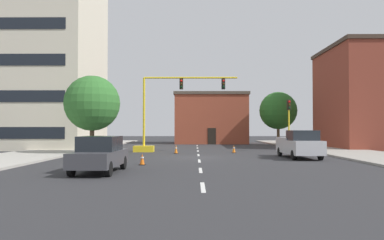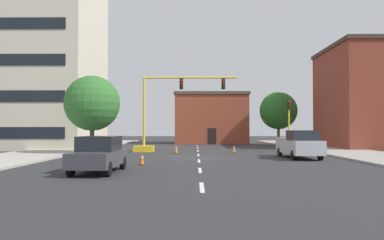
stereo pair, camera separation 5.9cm
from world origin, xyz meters
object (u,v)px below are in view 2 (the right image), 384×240
traffic_light_pole_right (289,113)px  sedan_dark_gray_near_left (99,154)px  traffic_signal_gantry (157,127)px  pickup_truck_silver (299,145)px  traffic_cone_roadside_a (176,149)px  tree_right_far (278,111)px  traffic_cone_roadside_c (234,149)px  tree_left_near (92,103)px  traffic_cone_roadside_b (142,159)px

traffic_light_pole_right → sedan_dark_gray_near_left: traffic_light_pole_right is taller
traffic_signal_gantry → sedan_dark_gray_near_left: traffic_signal_gantry is taller
pickup_truck_silver → sedan_dark_gray_near_left: bearing=-143.5°
sedan_dark_gray_near_left → traffic_cone_roadside_a: sedan_dark_gray_near_left is taller
sedan_dark_gray_near_left → traffic_cone_roadside_a: bearing=77.8°
tree_right_far → traffic_cone_roadside_c: bearing=-114.7°
traffic_light_pole_right → traffic_cone_roadside_c: bearing=-158.6°
traffic_signal_gantry → pickup_truck_silver: 13.11m
traffic_cone_roadside_a → traffic_light_pole_right: bearing=17.0°
tree_right_far → traffic_cone_roadside_c: tree_right_far is taller
tree_right_far → sedan_dark_gray_near_left: size_ratio=1.52×
tree_left_near → traffic_cone_roadside_a: bearing=9.7°
traffic_light_pole_right → traffic_cone_roadside_a: traffic_light_pole_right is taller
traffic_signal_gantry → traffic_light_pole_right: 12.23m
traffic_light_pole_right → sedan_dark_gray_near_left: 21.65m
pickup_truck_silver → traffic_cone_roadside_a: size_ratio=7.27×
sedan_dark_gray_near_left → traffic_cone_roadside_b: size_ratio=6.70×
tree_left_near → traffic_cone_roadside_c: tree_left_near is taller
traffic_signal_gantry → tree_right_far: size_ratio=1.36×
traffic_light_pole_right → pickup_truck_silver: bearing=-99.1°
traffic_signal_gantry → traffic_light_pole_right: (12.14, 0.76, 1.26)m
sedan_dark_gray_near_left → traffic_cone_roadside_c: (7.97, 14.80, -0.56)m
traffic_light_pole_right → traffic_cone_roadside_a: (-10.31, -3.15, -3.16)m
traffic_signal_gantry → traffic_cone_roadside_b: (0.36, -12.39, -1.93)m
traffic_light_pole_right → pickup_truck_silver: traffic_light_pole_right is taller
tree_left_near → pickup_truck_silver: 16.56m
pickup_truck_silver → traffic_cone_roadside_a: bearing=151.9°
traffic_light_pole_right → traffic_cone_roadside_b: 17.93m
sedan_dark_gray_near_left → traffic_cone_roadside_a: size_ratio=6.05×
tree_right_far → traffic_cone_roadside_a: (-12.42, -17.20, -4.08)m
traffic_cone_roadside_b → traffic_cone_roadside_c: (6.45, 11.06, -0.00)m
traffic_cone_roadside_b → tree_right_far: bearing=63.0°
tree_right_far → traffic_cone_roadside_b: tree_right_far is taller
tree_right_far → pickup_truck_silver: tree_right_far is taller
traffic_cone_roadside_b → pickup_truck_silver: bearing=26.2°
traffic_light_pole_right → traffic_cone_roadside_c: traffic_light_pole_right is taller
traffic_light_pole_right → traffic_cone_roadside_c: 6.55m
traffic_light_pole_right → sedan_dark_gray_near_left: (-13.29, -16.88, -2.64)m
traffic_signal_gantry → traffic_cone_roadside_a: traffic_signal_gantry is taller
traffic_cone_roadside_c → traffic_cone_roadside_a: bearing=-167.9°
pickup_truck_silver → traffic_cone_roadside_b: 11.71m
traffic_signal_gantry → traffic_cone_roadside_b: traffic_signal_gantry is taller
tree_right_far → sedan_dark_gray_near_left: bearing=-116.5°
pickup_truck_silver → traffic_cone_roadside_c: size_ratio=8.07×
tree_right_far → sedan_dark_gray_near_left: tree_right_far is taller
pickup_truck_silver → sedan_dark_gray_near_left: size_ratio=1.20×
tree_left_near → traffic_cone_roadside_a: size_ratio=8.59×
traffic_signal_gantry → traffic_cone_roadside_b: 12.54m
traffic_cone_roadside_c → tree_right_far: bearing=65.3°
sedan_dark_gray_near_left → traffic_cone_roadside_b: 4.07m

